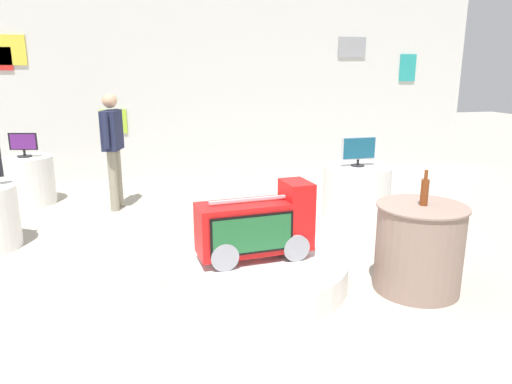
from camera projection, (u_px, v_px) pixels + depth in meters
The scene contains 11 objects.
ground_plane at pixel (232, 291), 4.27m from camera, with size 30.00×30.00×0.00m, color #A8A091.
back_wall_display at pixel (179, 87), 8.39m from camera, with size 11.27×0.13×3.23m.
main_display_pedestal at pixel (255, 271), 4.40m from camera, with size 1.71×1.71×0.25m, color silver.
novelty_firetruck_tv at pixel (257, 229), 4.30m from camera, with size 1.07×0.50×0.69m.
display_pedestal_center_rear at pixel (28, 180), 6.96m from camera, with size 0.75×0.75×0.70m, color silver.
tv_on_center_rear at pixel (23, 144), 6.82m from camera, with size 0.40×0.20×0.35m.
display_pedestal_right_rear at pixel (356, 192), 6.31m from camera, with size 0.89×0.89×0.70m, color silver.
tv_on_right_rear at pixel (359, 150), 6.17m from camera, with size 0.48×0.18×0.39m.
side_table_round at pixel (419, 247), 4.22m from camera, with size 0.79×0.79×0.79m.
bottle_on_side_table at pixel (425, 191), 4.09m from camera, with size 0.07×0.07×0.31m.
shopper_browsing_near_truck at pixel (113, 143), 6.55m from camera, with size 0.29×0.54×1.62m.
Camera 1 is at (-0.70, -3.84, 1.95)m, focal length 33.31 mm.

